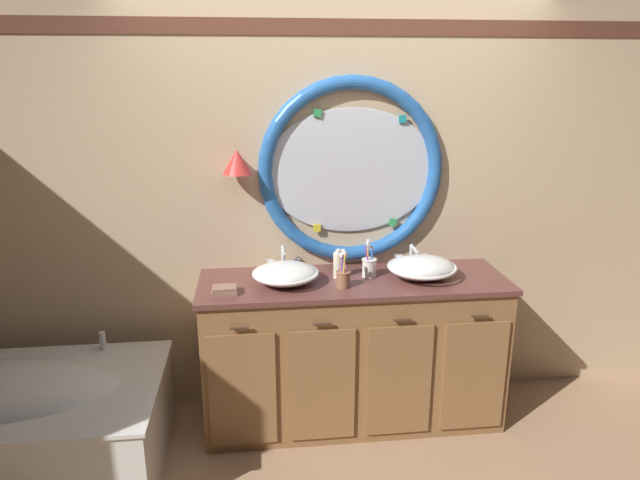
{
  "coord_description": "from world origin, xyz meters",
  "views": [
    {
      "loc": [
        -0.49,
        -2.81,
        2.09
      ],
      "look_at": [
        -0.13,
        0.25,
        1.17
      ],
      "focal_mm": 32.0,
      "sensor_mm": 36.0,
      "label": 1
    }
  ],
  "objects_px": {
    "soap_dispenser": "(338,264)",
    "folded_hand_towel": "(225,290)",
    "bathtub": "(0,423)",
    "sink_basin_left": "(285,273)",
    "toothbrush_holder_left": "(343,277)",
    "toothbrush_holder_right": "(369,266)",
    "sink_basin_right": "(422,267)"
  },
  "relations": [
    {
      "from": "sink_basin_right",
      "to": "folded_hand_towel",
      "type": "bearing_deg",
      "value": -174.23
    },
    {
      "from": "toothbrush_holder_left",
      "to": "soap_dispenser",
      "type": "bearing_deg",
      "value": 91.32
    },
    {
      "from": "bathtub",
      "to": "folded_hand_towel",
      "type": "height_order",
      "value": "folded_hand_towel"
    },
    {
      "from": "toothbrush_holder_right",
      "to": "soap_dispenser",
      "type": "xyz_separation_m",
      "value": [
        -0.18,
        0.01,
        0.02
      ]
    },
    {
      "from": "toothbrush_holder_right",
      "to": "soap_dispenser",
      "type": "distance_m",
      "value": 0.18
    },
    {
      "from": "toothbrush_holder_left",
      "to": "folded_hand_towel",
      "type": "xyz_separation_m",
      "value": [
        -0.66,
        -0.02,
        -0.04
      ]
    },
    {
      "from": "toothbrush_holder_left",
      "to": "toothbrush_holder_right",
      "type": "relative_size",
      "value": 0.98
    },
    {
      "from": "bathtub",
      "to": "sink_basin_left",
      "type": "relative_size",
      "value": 4.41
    },
    {
      "from": "toothbrush_holder_right",
      "to": "folded_hand_towel",
      "type": "relative_size",
      "value": 1.59
    },
    {
      "from": "toothbrush_holder_left",
      "to": "toothbrush_holder_right",
      "type": "xyz_separation_m",
      "value": [
        0.18,
        0.16,
        0.0
      ]
    },
    {
      "from": "sink_basin_left",
      "to": "folded_hand_towel",
      "type": "height_order",
      "value": "sink_basin_left"
    },
    {
      "from": "sink_basin_left",
      "to": "toothbrush_holder_right",
      "type": "height_order",
      "value": "toothbrush_holder_right"
    },
    {
      "from": "sink_basin_right",
      "to": "folded_hand_towel",
      "type": "xyz_separation_m",
      "value": [
        -1.14,
        -0.11,
        -0.05
      ]
    },
    {
      "from": "bathtub",
      "to": "sink_basin_left",
      "type": "distance_m",
      "value": 1.69
    },
    {
      "from": "soap_dispenser",
      "to": "folded_hand_towel",
      "type": "xyz_separation_m",
      "value": [
        -0.65,
        -0.18,
        -0.06
      ]
    },
    {
      "from": "bathtub",
      "to": "toothbrush_holder_right",
      "type": "height_order",
      "value": "toothbrush_holder_right"
    },
    {
      "from": "soap_dispenser",
      "to": "folded_hand_towel",
      "type": "bearing_deg",
      "value": -164.25
    },
    {
      "from": "bathtub",
      "to": "toothbrush_holder_left",
      "type": "bearing_deg",
      "value": 6.09
    },
    {
      "from": "folded_hand_towel",
      "to": "toothbrush_holder_right",
      "type": "bearing_deg",
      "value": 11.95
    },
    {
      "from": "sink_basin_left",
      "to": "soap_dispenser",
      "type": "height_order",
      "value": "soap_dispenser"
    },
    {
      "from": "sink_basin_right",
      "to": "soap_dispenser",
      "type": "distance_m",
      "value": 0.49
    },
    {
      "from": "toothbrush_holder_left",
      "to": "soap_dispenser",
      "type": "distance_m",
      "value": 0.16
    },
    {
      "from": "sink_basin_right",
      "to": "toothbrush_holder_right",
      "type": "height_order",
      "value": "toothbrush_holder_right"
    },
    {
      "from": "sink_basin_left",
      "to": "soap_dispenser",
      "type": "distance_m",
      "value": 0.32
    },
    {
      "from": "soap_dispenser",
      "to": "folded_hand_towel",
      "type": "relative_size",
      "value": 1.26
    },
    {
      "from": "bathtub",
      "to": "soap_dispenser",
      "type": "xyz_separation_m",
      "value": [
        1.84,
        0.36,
        0.68
      ]
    },
    {
      "from": "bathtub",
      "to": "sink_basin_left",
      "type": "height_order",
      "value": "sink_basin_left"
    },
    {
      "from": "toothbrush_holder_left",
      "to": "folded_hand_towel",
      "type": "height_order",
      "value": "toothbrush_holder_left"
    },
    {
      "from": "bathtub",
      "to": "soap_dispenser",
      "type": "relative_size",
      "value": 9.39
    },
    {
      "from": "sink_basin_right",
      "to": "folded_hand_towel",
      "type": "distance_m",
      "value": 1.14
    },
    {
      "from": "bathtub",
      "to": "sink_basin_right",
      "type": "distance_m",
      "value": 2.44
    },
    {
      "from": "sink_basin_left",
      "to": "soap_dispenser",
      "type": "relative_size",
      "value": 2.13
    }
  ]
}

